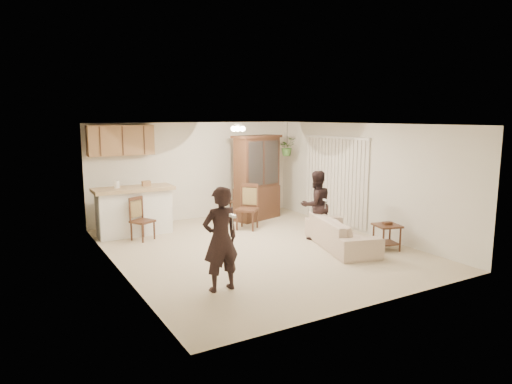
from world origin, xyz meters
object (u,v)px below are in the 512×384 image
child (316,209)px  chair_bar (143,228)px  side_table (387,237)px  chair_hutch_right (240,207)px  china_hutch (257,178)px  sofa (341,230)px  chair_hutch_left (247,217)px  adult (221,233)px

child → chair_bar: bearing=-24.5°
side_table → chair_hutch_right: 4.21m
chair_hutch_right → child: bearing=92.4°
chair_bar → child: bearing=-56.1°
china_hutch → chair_bar: bearing=172.9°
chair_hutch_right → chair_bar: bearing=9.9°
sofa → chair_hutch_left: bearing=38.3°
sofa → china_hutch: china_hutch is taller
side_table → child: bearing=118.1°
child → chair_bar: size_ratio=1.45×
side_table → chair_bar: size_ratio=0.61×
chair_bar → chair_hutch_right: 2.98m
side_table → chair_bar: bearing=141.8°
adult → side_table: adult is taller
china_hutch → side_table: china_hutch is taller
sofa → chair_hutch_left: (-0.93, 2.29, -0.07)m
sofa → chair_bar: bearing=68.7°
chair_bar → sofa: bearing=-65.0°
side_table → chair_hutch_right: bearing=106.4°
adult → chair_hutch_left: bearing=-127.1°
side_table → chair_hutch_left: chair_hutch_left is taller
china_hutch → chair_bar: (-3.18, -0.56, -0.81)m
adult → chair_bar: bearing=-88.9°
child → chair_hutch_left: child is taller
sofa → chair_hutch_right: (-0.51, 3.45, -0.09)m
china_hutch → chair_hutch_left: size_ratio=2.04×
sofa → adult: bearing=122.2°
adult → chair_hutch_right: 5.12m
chair_bar → adult: bearing=-114.0°
child → chair_bar: 3.78m
side_table → sofa: bearing=138.7°
china_hutch → chair_bar: size_ratio=2.33×
adult → side_table: bearing=-177.9°
child → side_table: 1.61m
adult → chair_bar: (-0.21, 3.47, -0.64)m
side_table → chair_hutch_right: (-1.19, 4.04, 0.01)m
adult → child: bearing=-153.8°
chair_bar → chair_hutch_left: 2.44m
china_hutch → chair_hutch_right: (-0.34, 0.31, -0.79)m
adult → child: 3.52m
chair_bar → chair_hutch_left: (2.43, -0.28, 0.04)m
adult → child: adult is taller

